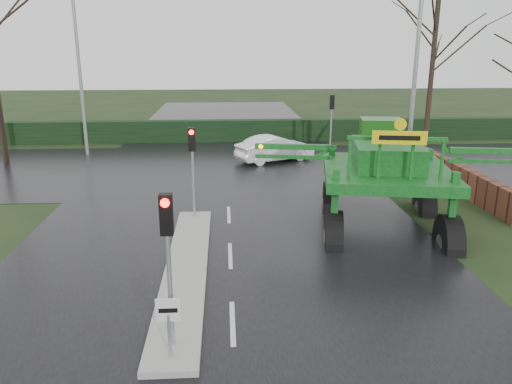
{
  "coord_description": "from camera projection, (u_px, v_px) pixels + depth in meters",
  "views": [
    {
      "loc": [
        -0.11,
        -10.51,
        6.29
      ],
      "look_at": [
        0.83,
        4.29,
        2.0
      ],
      "focal_mm": 35.0,
      "sensor_mm": 36.0,
      "label": 1
    }
  ],
  "objects": [
    {
      "name": "road_main",
      "position": [
        228.0,
        200.0,
        21.41
      ],
      "size": [
        14.0,
        80.0,
        0.02
      ],
      "primitive_type": "cube",
      "color": "black",
      "rests_on": "ground"
    },
    {
      "name": "white_sedan",
      "position": [
        275.0,
        161.0,
        28.75
      ],
      "size": [
        4.71,
        3.29,
        1.47
      ],
      "primitive_type": "imported",
      "rotation": [
        0.0,
        0.0,
        2.0
      ],
      "color": "white",
      "rests_on": "ground"
    },
    {
      "name": "traffic_signal_mid",
      "position": [
        192.0,
        153.0,
        18.21
      ],
      "size": [
        0.26,
        0.33,
        3.52
      ],
      "color": "gray",
      "rests_on": "ground"
    },
    {
      "name": "traffic_signal_near",
      "position": [
        167.0,
        239.0,
        10.06
      ],
      "size": [
        0.26,
        0.33,
        3.52
      ],
      "color": "gray",
      "rests_on": "ground"
    },
    {
      "name": "street_light_right",
      "position": [
        410.0,
        55.0,
        22.17
      ],
      "size": [
        3.85,
        0.3,
        10.0
      ],
      "color": "gray",
      "rests_on": "ground"
    },
    {
      "name": "street_light_left_far",
      "position": [
        83.0,
        53.0,
        28.84
      ],
      "size": [
        3.85,
        0.3,
        10.0
      ],
      "color": "gray",
      "rests_on": "ground"
    },
    {
      "name": "road_cross",
      "position": [
        227.0,
        168.0,
        27.16
      ],
      "size": [
        80.0,
        12.0,
        0.02
      ],
      "primitive_type": "cube",
      "color": "black",
      "rests_on": "ground"
    },
    {
      "name": "traffic_signal_far",
      "position": [
        332.0,
        110.0,
        30.69
      ],
      "size": [
        0.26,
        0.33,
        3.52
      ],
      "rotation": [
        0.0,
        0.0,
        3.14
      ],
      "color": "gray",
      "rests_on": "ground"
    },
    {
      "name": "brick_wall",
      "position": [
        416.0,
        155.0,
        27.64
      ],
      "size": [
        0.4,
        20.0,
        1.2
      ],
      "primitive_type": "cube",
      "color": "#592D1E",
      "rests_on": "ground"
    },
    {
      "name": "keep_left_sign",
      "position": [
        169.0,
        319.0,
        10.02
      ],
      "size": [
        0.5,
        0.07,
        1.35
      ],
      "color": "gray",
      "rests_on": "ground"
    },
    {
      "name": "crop_sprayer",
      "position": [
        336.0,
        168.0,
        16.43
      ],
      "size": [
        9.3,
        6.52,
        5.26
      ],
      "rotation": [
        0.0,
        0.0,
        -0.17
      ],
      "color": "black",
      "rests_on": "ground"
    },
    {
      "name": "tree_right_far",
      "position": [
        434.0,
        44.0,
        30.95
      ],
      "size": [
        7.0,
        7.0,
        12.05
      ],
      "color": "black",
      "rests_on": "ground"
    },
    {
      "name": "ground",
      "position": [
        233.0,
        324.0,
        11.83
      ],
      "size": [
        140.0,
        140.0,
        0.0
      ],
      "primitive_type": "plane",
      "color": "black",
      "rests_on": "ground"
    },
    {
      "name": "median_island",
      "position": [
        186.0,
        268.0,
        14.6
      ],
      "size": [
        1.2,
        10.0,
        0.16
      ],
      "primitive_type": "cube",
      "color": "gray",
      "rests_on": "ground"
    },
    {
      "name": "hedge_row",
      "position": [
        226.0,
        131.0,
        34.63
      ],
      "size": [
        44.0,
        0.9,
        1.5
      ],
      "primitive_type": "cube",
      "color": "black",
      "rests_on": "ground"
    }
  ]
}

